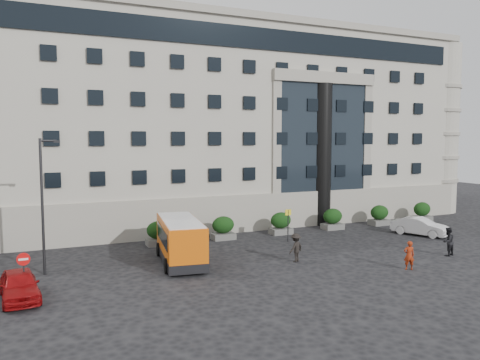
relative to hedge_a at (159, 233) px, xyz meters
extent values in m
plane|color=black|center=(4.00, -7.80, -0.93)|extent=(120.00, 120.00, 0.00)
cube|color=#A09A8E|center=(10.00, 14.20, 8.07)|extent=(44.00, 24.00, 18.00)
cylinder|color=black|center=(16.00, 2.50, 5.57)|extent=(1.80, 1.80, 13.00)
cube|color=#525250|center=(0.00, 0.00, -0.68)|extent=(1.80, 1.20, 0.50)
ellipsoid|color=black|center=(0.00, 0.00, 0.24)|extent=(1.80, 1.26, 1.34)
cube|color=#525250|center=(5.20, 0.00, -0.68)|extent=(1.80, 1.20, 0.50)
ellipsoid|color=black|center=(5.20, 0.00, 0.24)|extent=(1.80, 1.26, 1.34)
cube|color=#525250|center=(10.40, 0.00, -0.68)|extent=(1.80, 1.20, 0.50)
ellipsoid|color=black|center=(10.40, 0.00, 0.24)|extent=(1.80, 1.26, 1.34)
cube|color=#525250|center=(15.60, 0.00, -0.68)|extent=(1.80, 1.20, 0.50)
ellipsoid|color=black|center=(15.60, 0.00, 0.24)|extent=(1.80, 1.26, 1.34)
cube|color=#525250|center=(20.80, 0.00, -0.68)|extent=(1.80, 1.20, 0.50)
ellipsoid|color=black|center=(20.80, 0.00, 0.24)|extent=(1.80, 1.26, 1.34)
cube|color=#525250|center=(26.00, 0.00, -0.68)|extent=(1.80, 1.20, 0.50)
ellipsoid|color=black|center=(26.00, 0.00, 0.24)|extent=(1.80, 1.26, 1.34)
cylinder|color=#262628|center=(-8.00, -4.80, 3.07)|extent=(0.16, 0.16, 8.00)
cylinder|color=#262628|center=(-7.55, -4.80, 6.92)|extent=(0.90, 0.12, 0.12)
cube|color=black|center=(-7.10, -4.80, 6.87)|extent=(0.35, 0.18, 0.14)
cylinder|color=#262628|center=(9.50, -2.80, 0.32)|extent=(0.08, 0.08, 2.50)
cube|color=yellow|center=(9.50, -2.80, 1.37)|extent=(0.50, 0.06, 0.45)
cylinder|color=#262628|center=(-9.00, -8.80, 0.17)|extent=(0.08, 0.08, 2.20)
cylinder|color=red|center=(-9.00, -8.86, 1.07)|extent=(0.64, 0.05, 0.64)
cube|color=white|center=(-9.00, -8.90, 1.07)|extent=(0.45, 0.04, 0.10)
cube|color=#D7570A|center=(0.08, -5.45, 0.73)|extent=(3.18, 6.94, 2.22)
cube|color=black|center=(0.08, -5.45, -0.48)|extent=(3.22, 6.99, 0.55)
cube|color=black|center=(0.08, -5.45, 0.94)|extent=(3.04, 5.49, 1.00)
cube|color=silver|center=(0.08, -5.45, 1.79)|extent=(3.02, 6.60, 0.18)
cylinder|color=black|center=(-1.35, -7.42, -0.48)|extent=(0.40, 0.93, 0.90)
cylinder|color=black|center=(0.93, -7.73, -0.48)|extent=(0.40, 0.93, 0.90)
cylinder|color=black|center=(-0.77, -3.17, -0.48)|extent=(0.40, 0.93, 0.90)
cylinder|color=black|center=(1.51, -3.48, -0.48)|extent=(0.40, 0.93, 0.90)
cube|color=maroon|center=(-10.08, 6.75, 0.62)|extent=(2.41, 3.67, 2.50)
cube|color=maroon|center=(-10.16, 4.15, 0.22)|extent=(2.25, 1.67, 1.70)
cube|color=black|center=(-10.18, 3.45, 0.57)|extent=(1.90, 0.18, 0.80)
cylinder|color=black|center=(-9.06, 4.21, -0.51)|extent=(0.29, 0.85, 0.84)
cylinder|color=black|center=(-8.96, 7.51, -0.51)|extent=(0.29, 0.85, 0.84)
imported|color=maroon|center=(-9.22, -8.94, -0.19)|extent=(2.14, 4.46, 1.47)
imported|color=silver|center=(20.71, -5.09, -0.19)|extent=(3.33, 4.76, 1.49)
imported|color=maroon|center=(12.38, -12.60, -0.04)|extent=(0.77, 0.65, 1.78)
imported|color=black|center=(17.31, -11.03, 0.05)|extent=(1.09, 0.93, 1.96)
imported|color=black|center=(7.00, -8.22, 0.00)|extent=(1.38, 1.11, 1.86)
camera|label=1|loc=(-8.31, -34.03, 7.01)|focal=35.00mm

